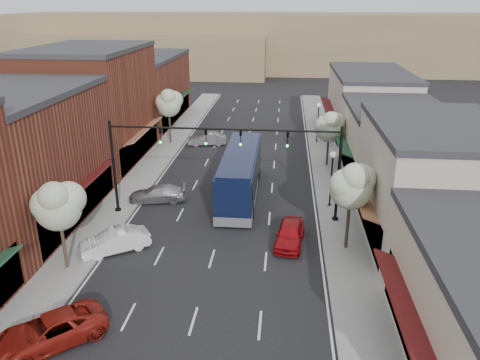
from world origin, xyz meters
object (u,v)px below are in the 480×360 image
(tree_right_near, at_px, (352,185))
(lamp_post_far, at_px, (318,116))
(parked_car_a, at_px, (50,331))
(tree_left_near, at_px, (58,204))
(parked_car_b, at_px, (115,241))
(signal_mast_left, at_px, (145,154))
(tree_left_far, at_px, (169,102))
(tree_right_far, at_px, (330,126))
(coach_bus, at_px, (240,173))
(red_hatchback, at_px, (290,234))
(lamp_post_near, at_px, (332,170))
(signal_mast_right, at_px, (305,159))
(parked_car_e, at_px, (207,139))
(parked_car_c, at_px, (157,194))

(tree_right_near, height_order, lamp_post_far, tree_right_near)
(lamp_post_far, xyz_separation_m, parked_car_a, (-14.00, -34.24, -2.30))
(tree_left_near, distance_m, parked_car_b, 4.72)
(signal_mast_left, distance_m, tree_left_far, 18.14)
(tree_right_far, distance_m, tree_left_near, 25.99)
(parked_car_b, bearing_deg, coach_bus, 110.65)
(lamp_post_far, distance_m, red_hatchback, 23.96)
(tree_right_near, bearing_deg, signal_mast_left, 163.81)
(lamp_post_far, xyz_separation_m, coach_bus, (-7.00, -15.96, -1.07))
(tree_right_far, height_order, tree_left_far, tree_left_far)
(tree_left_far, height_order, lamp_post_near, tree_left_far)
(lamp_post_near, distance_m, red_hatchback, 7.24)
(tree_right_near, distance_m, red_hatchback, 5.19)
(signal_mast_left, xyz_separation_m, tree_right_near, (13.97, -4.05, -0.17))
(tree_left_near, xyz_separation_m, lamp_post_near, (16.05, 10.56, -1.22))
(red_hatchback, bearing_deg, coach_bus, 124.33)
(signal_mast_left, height_order, tree_left_near, signal_mast_left)
(tree_right_far, distance_m, red_hatchback, 16.33)
(tree_left_far, bearing_deg, signal_mast_left, -81.65)
(tree_right_far, relative_size, lamp_post_near, 1.22)
(lamp_post_near, bearing_deg, signal_mast_right, -131.05)
(tree_left_near, height_order, lamp_post_near, tree_left_near)
(signal_mast_left, height_order, lamp_post_near, signal_mast_left)
(tree_left_near, distance_m, lamp_post_near, 19.25)
(tree_right_near, height_order, tree_left_far, tree_left_far)
(signal_mast_right, bearing_deg, tree_right_near, -56.09)
(coach_bus, bearing_deg, lamp_post_near, -12.60)
(tree_left_near, bearing_deg, lamp_post_near, 33.33)
(signal_mast_right, xyz_separation_m, parked_car_e, (-9.82, 17.89, -3.94))
(tree_left_near, relative_size, parked_car_c, 1.28)
(parked_car_c, bearing_deg, parked_car_b, -15.01)
(signal_mast_right, relative_size, parked_car_b, 1.90)
(lamp_post_near, bearing_deg, tree_right_near, -85.23)
(red_hatchback, bearing_deg, signal_mast_right, 83.75)
(tree_right_far, bearing_deg, lamp_post_far, 93.88)
(signal_mast_right, relative_size, parked_car_a, 1.62)
(coach_bus, height_order, parked_car_e, coach_bus)
(signal_mast_right, bearing_deg, lamp_post_near, 48.95)
(parked_car_b, bearing_deg, parked_car_c, 142.08)
(red_hatchback, xyz_separation_m, parked_car_a, (-10.95, -10.59, -0.02))
(lamp_post_near, relative_size, parked_car_a, 0.88)
(lamp_post_far, height_order, parked_car_e, lamp_post_far)
(tree_left_near, xyz_separation_m, red_hatchback, (13.00, 4.40, -3.50))
(signal_mast_left, bearing_deg, lamp_post_near, 10.56)
(tree_left_near, height_order, tree_left_far, tree_left_far)
(signal_mast_right, bearing_deg, parked_car_e, 118.77)
(coach_bus, distance_m, red_hatchback, 8.73)
(parked_car_c, bearing_deg, tree_left_far, 179.05)
(tree_left_far, height_order, parked_car_c, tree_left_far)
(coach_bus, bearing_deg, tree_right_far, 46.13)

